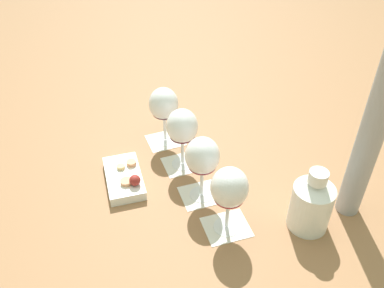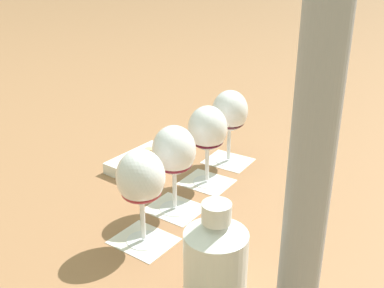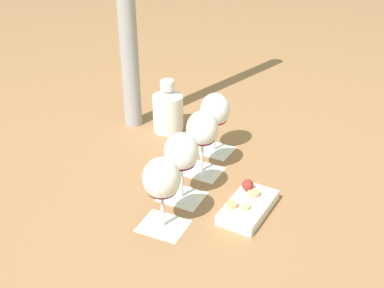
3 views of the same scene
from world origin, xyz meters
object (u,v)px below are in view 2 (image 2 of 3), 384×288
object	(u,v)px
wine_glass_0	(141,181)
wine_glass_1	(174,154)
wine_glass_2	(208,131)
snack_dish	(142,161)
wine_glass_3	(230,114)
ceramic_vase	(215,259)

from	to	relation	value
wine_glass_0	wine_glass_1	bearing A→B (deg)	-18.87
wine_glass_1	wine_glass_2	bearing A→B (deg)	-24.07
snack_dish	wine_glass_2	bearing A→B (deg)	-110.83
wine_glass_3	ceramic_vase	distance (m)	0.50
wine_glass_3	ceramic_vase	world-z (taller)	wine_glass_3
wine_glass_2	snack_dish	bearing A→B (deg)	69.17
wine_glass_2	wine_glass_0	bearing A→B (deg)	158.43
wine_glass_0	ceramic_vase	size ratio (longest dim) A/B	1.06
wine_glass_3	wine_glass_2	bearing A→B (deg)	159.80
wine_glass_1	snack_dish	bearing A→B (deg)	30.21
wine_glass_0	ceramic_vase	bearing A→B (deg)	-133.87
wine_glass_2	snack_dish	distance (m)	0.21
snack_dish	ceramic_vase	bearing A→B (deg)	-154.58
wine_glass_1	snack_dish	distance (m)	0.24
wine_glass_3	ceramic_vase	size ratio (longest dim) A/B	1.06
wine_glass_2	ceramic_vase	world-z (taller)	wine_glass_2
wine_glass_1	wine_glass_2	distance (m)	0.14
wine_glass_0	wine_glass_2	size ratio (longest dim) A/B	1.00
wine_glass_2	wine_glass_1	bearing A→B (deg)	155.93
wine_glass_3	snack_dish	xyz separation A→B (m)	(-0.06, 0.21, -0.11)
wine_glass_0	ceramic_vase	xyz separation A→B (m)	(-0.14, -0.14, -0.05)
wine_glass_2	wine_glass_3	world-z (taller)	same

